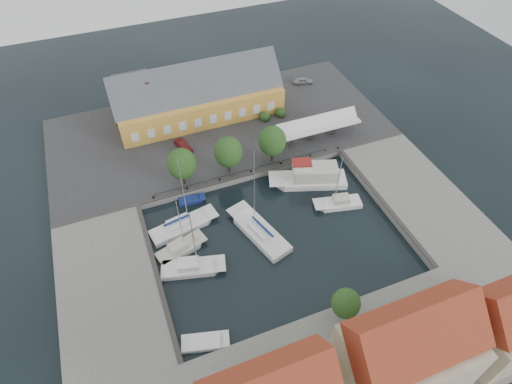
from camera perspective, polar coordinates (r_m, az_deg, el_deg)
ground at (r=58.88m, az=2.14°, el=-4.93°), size 140.00×140.00×0.00m
north_quay at (r=74.18m, az=-4.86°, el=8.28°), size 56.00×26.00×1.00m
west_quay at (r=55.57m, az=-18.86°, el=-12.29°), size 12.00×24.00×1.00m
east_quay at (r=66.79m, az=20.51°, el=-0.23°), size 12.00×24.00×1.00m
south_bank at (r=49.45m, az=12.46°, el=-22.29°), size 56.00×14.00×1.00m
quay_edge_fittings at (r=60.95m, az=0.45°, el=-1.07°), size 56.00×24.72×0.40m
warehouse at (r=75.67m, az=-8.24°, el=12.45°), size 28.56×14.00×9.55m
tent_canopy at (r=70.47m, az=8.19°, el=8.88°), size 14.00×4.00×2.83m
quay_trees at (r=62.78m, az=-3.72°, el=5.34°), size 18.20×4.20×6.30m
car_silver at (r=85.18m, az=6.32°, el=14.54°), size 3.92×2.36×1.25m
car_red at (r=69.87m, az=-9.69°, el=6.13°), size 2.43×3.99×1.24m
center_sailboat at (r=58.01m, az=0.47°, el=-5.37°), size 6.09×11.08×14.50m
trawler at (r=64.73m, az=7.31°, el=1.90°), size 12.10×7.06×5.00m
east_boat_b at (r=62.65m, az=10.94°, el=-1.57°), size 7.23×3.74×9.71m
west_boat_a at (r=59.62m, az=-9.78°, el=-4.54°), size 9.94×4.43×12.64m
west_boat_b at (r=57.23m, az=-10.05°, el=-7.57°), size 7.18×4.18×9.61m
west_boat_c at (r=55.29m, az=-8.57°, el=-10.03°), size 8.46×4.53×11.06m
launch_sw at (r=50.43m, az=-6.89°, el=-19.32°), size 5.63×3.30×0.98m
launch_nw at (r=62.87m, az=-8.58°, el=-1.17°), size 4.04×1.91×0.88m
townhouses at (r=44.77m, az=17.38°, el=-21.01°), size 36.30×8.50×12.00m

